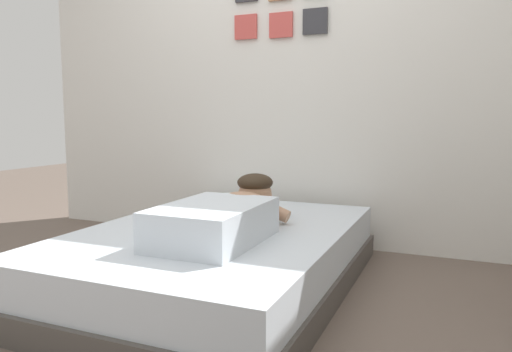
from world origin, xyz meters
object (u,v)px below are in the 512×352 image
object	(u,v)px
bed	(218,258)
coffee_cup	(257,211)
pillow	(237,202)
cell_phone	(224,234)
person_lying	(226,214)

from	to	relation	value
bed	coffee_cup	world-z (taller)	coffee_cup
pillow	coffee_cup	world-z (taller)	pillow
pillow	bed	bearing A→B (deg)	-77.02
pillow	cell_phone	xyz separation A→B (m)	(0.21, -0.59, -0.05)
bed	pillow	size ratio (longest dim) A/B	3.66
bed	cell_phone	xyz separation A→B (m)	(0.10, -0.13, 0.17)
coffee_cup	cell_phone	size ratio (longest dim) A/B	0.89
person_lying	cell_phone	world-z (taller)	person_lying
person_lying	coffee_cup	size ratio (longest dim) A/B	7.36
coffee_cup	person_lying	bearing A→B (deg)	-86.96
bed	cell_phone	world-z (taller)	cell_phone
coffee_cup	cell_phone	world-z (taller)	coffee_cup
pillow	person_lying	xyz separation A→B (m)	(0.22, -0.59, 0.05)
coffee_cup	cell_phone	xyz separation A→B (m)	(0.01, -0.45, -0.03)
bed	pillow	distance (m)	0.52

